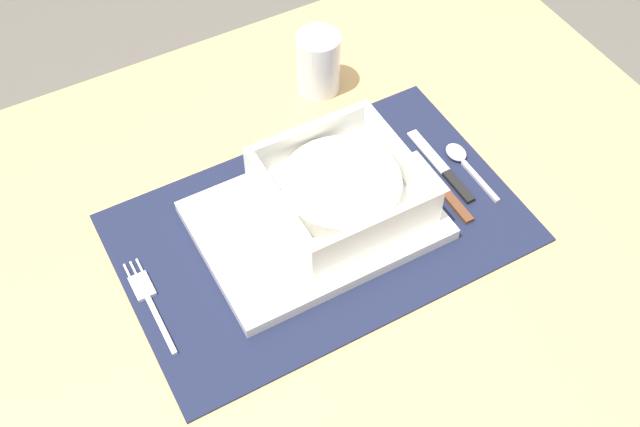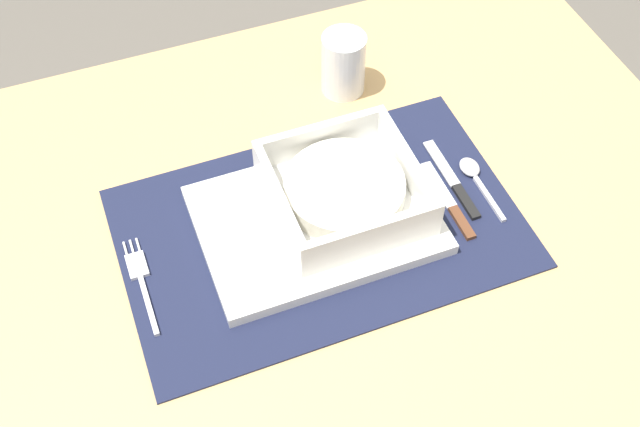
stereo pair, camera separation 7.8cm
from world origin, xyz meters
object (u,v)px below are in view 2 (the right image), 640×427
object	(u,v)px
spoon	(473,173)
drinking_glass	(343,67)
dining_table	(337,267)
fork	(141,278)
butter_knife	(455,184)
porridge_bowl	(344,191)
bread_knife	(451,204)

from	to	relation	value
spoon	drinking_glass	bearing A→B (deg)	109.85
spoon	drinking_glass	world-z (taller)	drinking_glass
dining_table	spoon	xyz separation A→B (m)	(0.18, 0.00, 0.11)
fork	butter_knife	xyz separation A→B (m)	(0.40, -0.00, 0.00)
porridge_bowl	bread_knife	size ratio (longest dim) A/B	1.35
dining_table	drinking_glass	world-z (taller)	drinking_glass
fork	bread_knife	distance (m)	0.38
bread_knife	dining_table	bearing A→B (deg)	163.26
porridge_bowl	spoon	bearing A→B (deg)	-2.51
dining_table	porridge_bowl	world-z (taller)	porridge_bowl
spoon	butter_knife	distance (m)	0.03
porridge_bowl	butter_knife	distance (m)	0.15
spoon	drinking_glass	distance (m)	0.23
spoon	bread_knife	xyz separation A→B (m)	(-0.05, -0.03, -0.00)
bread_knife	drinking_glass	bearing A→B (deg)	97.35
fork	drinking_glass	bearing A→B (deg)	33.40
spoon	fork	bearing A→B (deg)	176.58
dining_table	spoon	size ratio (longest dim) A/B	9.22
fork	drinking_glass	world-z (taller)	drinking_glass
dining_table	fork	xyz separation A→B (m)	(-0.25, -0.00, 0.11)
butter_knife	drinking_glass	distance (m)	0.23
dining_table	drinking_glass	distance (m)	0.27
porridge_bowl	butter_knife	size ratio (longest dim) A/B	1.27
spoon	butter_knife	world-z (taller)	spoon
spoon	butter_knife	xyz separation A→B (m)	(-0.03, -0.01, -0.00)
bread_knife	butter_knife	bearing A→B (deg)	52.20
porridge_bowl	fork	size ratio (longest dim) A/B	1.27
dining_table	spoon	bearing A→B (deg)	0.07
dining_table	bread_knife	bearing A→B (deg)	-14.08
dining_table	bread_knife	size ratio (longest dim) A/B	7.66
porridge_bowl	drinking_glass	distance (m)	0.22
fork	porridge_bowl	bearing A→B (deg)	3.16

